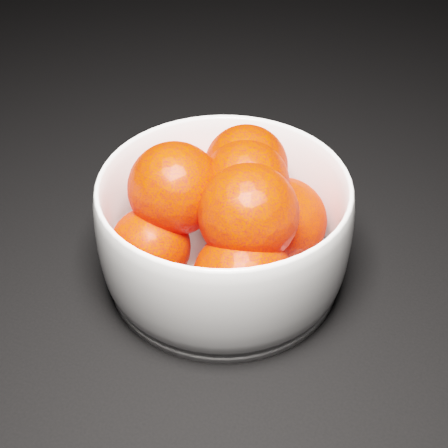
% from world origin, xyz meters
% --- Properties ---
extents(ground, '(3.00, 3.00, 0.00)m').
position_xyz_m(ground, '(0.00, 0.00, 0.00)').
color(ground, black).
rests_on(ground, ground).
extents(bowl, '(0.20, 0.20, 0.10)m').
position_xyz_m(bowl, '(-0.11, -0.25, 0.05)').
color(bowl, white).
rests_on(bowl, ground).
extents(orange_pile, '(0.15, 0.16, 0.11)m').
position_xyz_m(orange_pile, '(-0.11, -0.25, 0.06)').
color(orange_pile, '#EE1600').
rests_on(orange_pile, bowl).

